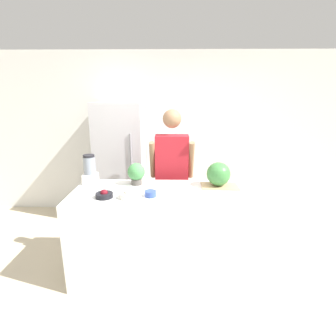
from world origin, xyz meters
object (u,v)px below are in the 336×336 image
at_px(person, 172,176).
at_px(bowl_cream, 128,195).
at_px(blender, 90,170).
at_px(refrigerator, 121,163).
at_px(bowl_cherries, 104,195).
at_px(watermelon, 218,174).
at_px(bowl_small_blue, 150,194).
at_px(potted_plant, 136,173).

distance_m(person, bowl_cream, 0.95).
relative_size(bowl_cream, blender, 0.52).
bearing_deg(refrigerator, blender, -96.71).
height_order(refrigerator, blender, refrigerator).
height_order(person, blender, person).
bearing_deg(bowl_cream, bowl_cherries, 178.11).
xyz_separation_m(watermelon, bowl_cream, (-0.94, -0.35, -0.11)).
relative_size(bowl_cream, bowl_small_blue, 1.52).
distance_m(bowl_cherries, bowl_cream, 0.24).
bearing_deg(bowl_cherries, bowl_small_blue, 4.26).
relative_size(person, potted_plant, 7.17).
relative_size(watermelon, bowl_small_blue, 2.27).
bearing_deg(refrigerator, bowl_small_blue, -68.62).
bearing_deg(watermelon, person, 136.04).
distance_m(bowl_cherries, potted_plant, 0.49).
bearing_deg(watermelon, potted_plant, 176.71).
height_order(refrigerator, potted_plant, refrigerator).
bearing_deg(bowl_small_blue, bowl_cream, -168.88).
height_order(bowl_small_blue, potted_plant, potted_plant).
distance_m(bowl_cream, bowl_small_blue, 0.22).
bearing_deg(potted_plant, blender, 178.76).
bearing_deg(potted_plant, person, 48.18).
distance_m(refrigerator, watermelon, 1.77).
xyz_separation_m(refrigerator, bowl_cherries, (0.13, -1.52, 0.07)).
distance_m(person, bowl_small_blue, 0.84).
xyz_separation_m(bowl_cream, bowl_small_blue, (0.21, 0.04, -0.00)).
xyz_separation_m(refrigerator, person, (0.79, -0.68, -0.00)).
bearing_deg(blender, refrigerator, 83.29).
relative_size(watermelon, blender, 0.77).
xyz_separation_m(refrigerator, bowl_small_blue, (0.58, -1.49, 0.07)).
bearing_deg(person, bowl_cream, -116.48).
distance_m(blender, potted_plant, 0.53).
height_order(refrigerator, bowl_cream, refrigerator).
bearing_deg(person, potted_plant, -131.82).
bearing_deg(blender, watermelon, -2.54).
height_order(bowl_cream, potted_plant, potted_plant).
bearing_deg(refrigerator, bowl_cherries, -85.24).
bearing_deg(bowl_cream, refrigerator, 103.56).
xyz_separation_m(watermelon, potted_plant, (-0.91, 0.05, -0.01)).
bearing_deg(potted_plant, watermelon, -3.29).
bearing_deg(refrigerator, watermelon, -42.03).
xyz_separation_m(person, potted_plant, (-0.40, -0.44, 0.18)).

